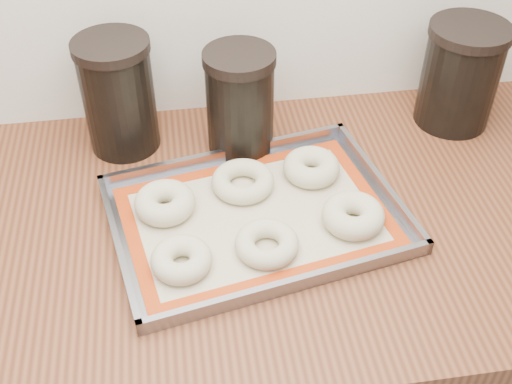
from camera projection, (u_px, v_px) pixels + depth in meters
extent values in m
cube|color=#556055|center=(284.00, 369.00, 1.38)|extent=(3.00, 0.65, 0.86)
cube|color=brown|center=(291.00, 219.00, 1.08)|extent=(3.06, 0.68, 0.04)
cube|color=gray|center=(256.00, 218.00, 1.05)|extent=(0.51, 0.41, 0.00)
cube|color=gray|center=(226.00, 155.00, 1.15)|extent=(0.45, 0.10, 0.02)
cube|color=gray|center=(293.00, 285.00, 0.93)|extent=(0.45, 0.10, 0.02)
cube|color=gray|center=(118.00, 247.00, 0.99)|extent=(0.07, 0.33, 0.02)
cube|color=gray|center=(380.00, 183.00, 1.10)|extent=(0.07, 0.33, 0.02)
cube|color=#C6B793|center=(256.00, 217.00, 1.05)|extent=(0.47, 0.36, 0.00)
cube|color=#B0330B|center=(231.00, 167.00, 1.14)|extent=(0.42, 0.10, 0.00)
cube|color=#B0330B|center=(286.00, 276.00, 0.95)|extent=(0.42, 0.10, 0.00)
cube|color=#B0330B|center=(136.00, 246.00, 1.00)|extent=(0.07, 0.25, 0.00)
cube|color=#B0330B|center=(365.00, 190.00, 1.10)|extent=(0.07, 0.25, 0.00)
torus|color=beige|center=(181.00, 260.00, 0.96)|extent=(0.11, 0.11, 0.03)
torus|color=beige|center=(267.00, 244.00, 0.98)|extent=(0.13, 0.13, 0.03)
torus|color=beige|center=(353.00, 215.00, 1.02)|extent=(0.14, 0.14, 0.04)
torus|color=beige|center=(165.00, 203.00, 1.05)|extent=(0.12, 0.12, 0.04)
torus|color=beige|center=(243.00, 181.00, 1.09)|extent=(0.14, 0.14, 0.03)
torus|color=beige|center=(311.00, 167.00, 1.11)|extent=(0.13, 0.13, 0.04)
cylinder|color=black|center=(119.00, 100.00, 1.14)|extent=(0.13, 0.13, 0.20)
cylinder|color=black|center=(110.00, 46.00, 1.07)|extent=(0.13, 0.13, 0.02)
cylinder|color=black|center=(240.00, 106.00, 1.14)|extent=(0.12, 0.12, 0.17)
cylinder|color=black|center=(239.00, 58.00, 1.08)|extent=(0.13, 0.13, 0.02)
cylinder|color=black|center=(459.00, 79.00, 1.20)|extent=(0.14, 0.14, 0.18)
cylinder|color=black|center=(471.00, 31.00, 1.13)|extent=(0.15, 0.15, 0.02)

